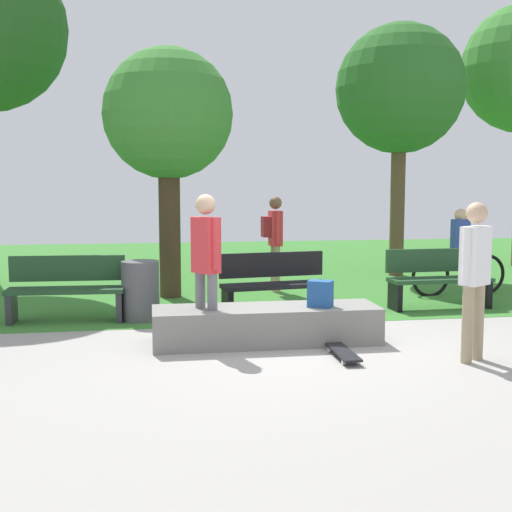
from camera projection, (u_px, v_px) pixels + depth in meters
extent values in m
plane|color=#9E9993|center=(281.00, 345.00, 7.96)|extent=(28.00, 28.00, 0.00)
cube|color=#387A2D|center=(218.00, 267.00, 15.38)|extent=(26.60, 12.89, 0.01)
cube|color=gray|center=(266.00, 325.00, 8.03)|extent=(2.73, 0.77, 0.44)
cube|color=#1E4C8C|center=(320.00, 294.00, 7.99)|extent=(0.34, 0.31, 0.32)
cylinder|color=tan|center=(467.00, 325.00, 7.11)|extent=(0.12, 0.12, 0.84)
cylinder|color=tan|center=(478.00, 322.00, 7.25)|extent=(0.12, 0.12, 0.84)
cube|color=white|center=(475.00, 256.00, 7.10)|extent=(0.38, 0.34, 0.63)
cylinder|color=white|center=(467.00, 255.00, 6.99)|extent=(0.09, 0.09, 0.58)
cylinder|color=white|center=(484.00, 252.00, 7.21)|extent=(0.09, 0.09, 0.58)
sphere|color=tan|center=(477.00, 213.00, 7.05)|extent=(0.23, 0.23, 0.23)
cylinder|color=slate|center=(200.00, 308.00, 7.95)|extent=(0.12, 0.12, 0.88)
cylinder|color=slate|center=(212.00, 311.00, 7.79)|extent=(0.12, 0.12, 0.88)
cube|color=red|center=(206.00, 245.00, 7.79)|extent=(0.35, 0.38, 0.66)
cylinder|color=red|center=(197.00, 242.00, 7.91)|extent=(0.09, 0.09, 0.60)
cylinder|color=red|center=(215.00, 244.00, 7.67)|extent=(0.09, 0.09, 0.60)
sphere|color=tan|center=(206.00, 204.00, 7.74)|extent=(0.24, 0.24, 0.24)
cube|color=black|center=(343.00, 352.00, 7.34)|extent=(0.20, 0.80, 0.02)
cylinder|color=silver|center=(329.00, 350.00, 7.61)|extent=(0.03, 0.06, 0.06)
cylinder|color=silver|center=(343.00, 349.00, 7.64)|extent=(0.03, 0.06, 0.06)
cylinder|color=silver|center=(343.00, 362.00, 7.06)|extent=(0.03, 0.06, 0.06)
cylinder|color=silver|center=(358.00, 362.00, 7.09)|extent=(0.03, 0.06, 0.06)
cube|color=#1E4223|center=(66.00, 290.00, 9.20)|extent=(1.62, 0.50, 0.06)
cube|color=#1E4223|center=(68.00, 268.00, 9.38)|extent=(1.60, 0.12, 0.36)
cube|color=#2D2D33|center=(120.00, 305.00, 9.31)|extent=(0.10, 0.40, 0.45)
cube|color=#2D2D33|center=(11.00, 307.00, 9.13)|extent=(0.10, 0.40, 0.45)
cube|color=#1E4223|center=(440.00, 280.00, 10.19)|extent=(1.62, 0.50, 0.06)
cube|color=#1E4223|center=(434.00, 260.00, 10.37)|extent=(1.60, 0.12, 0.36)
cube|color=black|center=(484.00, 293.00, 10.36)|extent=(0.10, 0.40, 0.45)
cube|color=black|center=(395.00, 296.00, 10.07)|extent=(0.10, 0.40, 0.45)
cube|color=black|center=(276.00, 285.00, 9.63)|extent=(1.65, 0.66, 0.06)
cube|color=black|center=(272.00, 265.00, 9.81)|extent=(1.59, 0.29, 0.36)
cube|color=black|center=(323.00, 298.00, 9.87)|extent=(0.14, 0.40, 0.45)
cube|color=black|center=(227.00, 303.00, 9.44)|extent=(0.14, 0.40, 0.45)
cylinder|color=#42301E|center=(170.00, 226.00, 11.17)|extent=(0.36, 0.36, 2.43)
sphere|color=#387F2D|center=(168.00, 114.00, 10.96)|extent=(2.16, 2.16, 2.16)
cylinder|color=brown|center=(397.00, 203.00, 13.77)|extent=(0.30, 0.30, 3.06)
sphere|color=#286623|center=(400.00, 89.00, 13.51)|extent=(2.62, 2.62, 2.62)
cylinder|color=#4C4C51|center=(140.00, 291.00, 9.34)|extent=(0.53, 0.53, 0.84)
cylinder|color=tan|center=(274.00, 268.00, 11.92)|extent=(0.12, 0.12, 0.82)
cylinder|color=tan|center=(277.00, 269.00, 11.70)|extent=(0.12, 0.12, 0.82)
cube|color=red|center=(275.00, 228.00, 11.73)|extent=(0.21, 0.33, 0.62)
cylinder|color=red|center=(273.00, 226.00, 11.89)|extent=(0.09, 0.09, 0.57)
cylinder|color=red|center=(278.00, 228.00, 11.56)|extent=(0.09, 0.09, 0.57)
sphere|color=brown|center=(275.00, 203.00, 11.68)|extent=(0.22, 0.22, 0.22)
cube|color=maroon|center=(267.00, 227.00, 11.70)|extent=(0.17, 0.27, 0.36)
torus|color=black|center=(430.00, 277.00, 11.38)|extent=(0.72, 0.14, 0.72)
torus|color=black|center=(487.00, 274.00, 11.66)|extent=(0.72, 0.14, 0.72)
cube|color=#338C3F|center=(459.00, 264.00, 11.50)|extent=(0.99, 0.14, 0.08)
cube|color=#2D4799|center=(460.00, 235.00, 11.45)|extent=(0.30, 0.21, 0.56)
sphere|color=tan|center=(461.00, 215.00, 11.41)|extent=(0.22, 0.22, 0.22)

